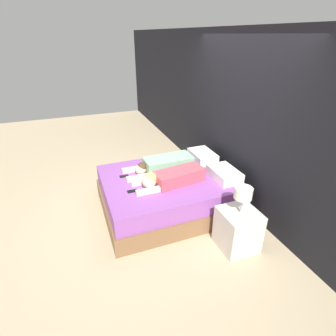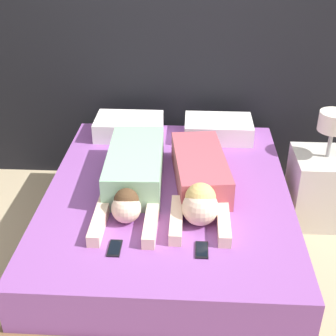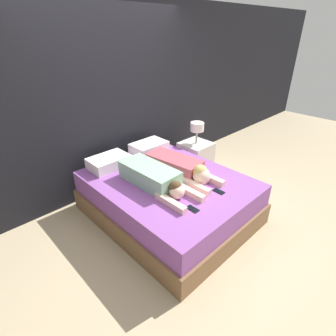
% 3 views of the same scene
% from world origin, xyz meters
% --- Properties ---
extents(ground_plane, '(12.00, 12.00, 0.00)m').
position_xyz_m(ground_plane, '(0.00, 0.00, 0.00)').
color(ground_plane, tan).
extents(wall_back, '(12.00, 0.06, 2.60)m').
position_xyz_m(wall_back, '(0.00, 1.15, 1.30)').
color(wall_back, black).
rests_on(wall_back, ground_plane).
extents(bed, '(1.61, 2.01, 0.55)m').
position_xyz_m(bed, '(0.00, 0.00, 0.27)').
color(bed, brown).
rests_on(bed, ground_plane).
extents(pillow_head_left, '(0.52, 0.35, 0.15)m').
position_xyz_m(pillow_head_left, '(-0.35, 0.77, 0.63)').
color(pillow_head_left, white).
rests_on(pillow_head_left, bed).
extents(pillow_head_right, '(0.52, 0.35, 0.15)m').
position_xyz_m(pillow_head_right, '(0.35, 0.77, 0.63)').
color(pillow_head_right, white).
rests_on(pillow_head_right, bed).
extents(person_left, '(0.37, 1.10, 0.22)m').
position_xyz_m(person_left, '(-0.22, 0.01, 0.65)').
color(person_left, '#8CBF99').
rests_on(person_left, bed).
extents(person_right, '(0.40, 1.07, 0.24)m').
position_xyz_m(person_right, '(0.20, -0.04, 0.65)').
color(person_right, '#B24C59').
rests_on(person_right, bed).
extents(cell_phone_left, '(0.07, 0.14, 0.01)m').
position_xyz_m(cell_phone_left, '(-0.25, -0.62, 0.56)').
color(cell_phone_left, black).
rests_on(cell_phone_left, bed).
extents(cell_phone_right, '(0.07, 0.14, 0.01)m').
position_xyz_m(cell_phone_right, '(0.21, -0.61, 0.56)').
color(cell_phone_right, black).
rests_on(cell_phone_right, bed).
extents(nightstand, '(0.46, 0.46, 0.89)m').
position_xyz_m(nightstand, '(1.14, 0.52, 0.30)').
color(nightstand, beige).
rests_on(nightstand, ground_plane).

